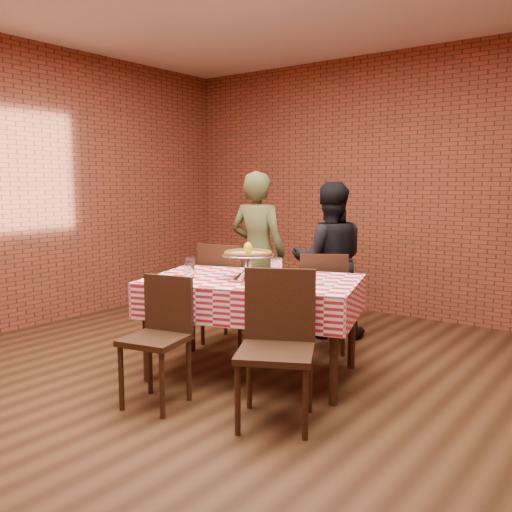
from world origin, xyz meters
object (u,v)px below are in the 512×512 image
condiment_caddy (276,265)px  table (253,327)px  pizza_stand (248,267)px  chair_far_right (322,301)px  water_glass_right (190,264)px  chair_near_right (276,350)px  chair_near_left (155,343)px  water_glass_left (189,270)px  pizza (248,254)px  chair_far_left (232,293)px  diner_black (329,260)px  diner_olive (258,253)px

condiment_caddy → table: bearing=-126.8°
pizza_stand → chair_far_right: size_ratio=0.47×
water_glass_right → chair_near_right: chair_near_right is taller
chair_near_left → pizza_stand: bearing=68.2°
water_glass_left → chair_far_right: 1.31m
pizza_stand → chair_far_right: pizza_stand is taller
chair_far_right → table: bearing=50.0°
table → pizza: pizza is taller
chair_near_left → chair_far_right: chair_far_right is taller
water_glass_right → chair_near_right: (1.24, -0.56, -0.35)m
water_glass_left → chair_far_left: size_ratio=0.13×
water_glass_right → diner_black: size_ratio=0.08×
pizza → diner_olive: (-0.70, 1.07, -0.15)m
water_glass_left → diner_black: (0.32, 1.60, -0.07)m
chair_near_left → chair_far_right: (0.26, 1.74, 0.01)m
chair_near_right → diner_black: (-0.73, 1.95, 0.27)m
pizza → diner_olive: bearing=123.4°
chair_near_left → diner_olive: bearing=94.2°
chair_far_right → pizza_stand: bearing=49.3°
table → pizza_stand: pizza_stand is taller
water_glass_left → chair_far_left: chair_far_left is taller
diner_black → chair_near_right: bearing=76.3°
pizza → diner_olive: 1.29m
condiment_caddy → chair_near_right: bearing=-92.1°
condiment_caddy → chair_near_left: condiment_caddy is taller
chair_far_left → chair_far_right: bearing=-166.9°
water_glass_left → diner_black: diner_black is taller
pizza → water_glass_right: size_ratio=3.01×
table → chair_near_right: 0.90m
condiment_caddy → diner_black: size_ratio=0.08×
condiment_caddy → diner_olive: bearing=98.4°
chair_far_right → water_glass_left: bearing=33.1°
pizza_stand → condiment_caddy: (0.02, 0.35, -0.03)m
water_glass_right → chair_near_right: 1.41m
condiment_caddy → chair_far_right: 0.69m
pizza_stand → condiment_caddy: bearing=87.3°
diner_black → pizza_stand: bearing=58.6°
water_glass_left → pizza: bearing=31.5°
chair_near_right → chair_near_left: bearing=169.7°
chair_near_left → pizza: bearing=68.2°
pizza_stand → diner_black: size_ratio=0.28×
pizza → water_glass_left: (-0.39, -0.24, -0.13)m
pizza → chair_far_right: bearing=82.2°
pizza_stand → table: bearing=65.3°
chair_near_right → pizza: bearing=111.0°
pizza_stand → condiment_caddy: size_ratio=3.29×
chair_near_left → table: bearing=67.5°
pizza_stand → diner_olive: diner_olive is taller
condiment_caddy → chair_near_right: size_ratio=0.13×
pizza → diner_black: bearing=92.8°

